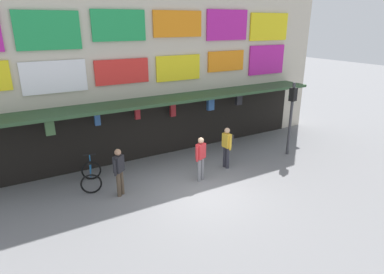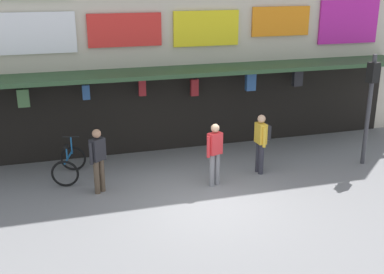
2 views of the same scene
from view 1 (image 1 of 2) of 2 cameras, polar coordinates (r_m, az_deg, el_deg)
name	(u,v)px [view 1 (image 1 of 2)]	position (r m, az deg, el deg)	size (l,w,h in m)	color
ground_plane	(202,194)	(11.40, 1.82, -9.84)	(80.00, 80.00, 0.00)	slate
shopfront	(145,63)	(14.12, -8.11, 12.68)	(18.00, 2.60, 8.00)	beige
traffic_light_far	(292,107)	(14.62, 16.96, 4.97)	(0.33, 0.35, 3.20)	#38383D
bicycle_parked	(91,176)	(12.26, -17.16, -6.51)	(0.98, 1.30, 1.05)	black
pedestrian_in_purple	(227,144)	(13.04, 6.14, -1.30)	(0.37, 0.53, 1.68)	#2D2D38
pedestrian_in_red	(201,156)	(11.93, 1.53, -3.41)	(0.50, 0.34, 1.68)	gray
pedestrian_in_blue	(119,170)	(11.16, -12.58, -5.56)	(0.44, 0.39, 1.68)	brown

